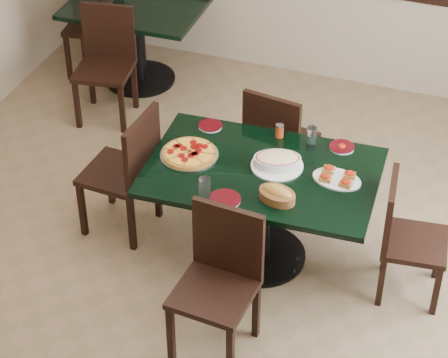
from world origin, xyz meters
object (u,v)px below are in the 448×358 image
(back_chair_near, at_px, (106,57))
(pepperoni_pizza, at_px, (189,153))
(main_table, at_px, (262,192))
(back_table, at_px, (137,28))
(back_chair_left, at_px, (102,19))
(bread_basket, at_px, (277,194))
(chair_right, at_px, (403,233))
(chair_near, at_px, (220,274))
(chair_far, at_px, (277,139))
(chair_left, at_px, (129,167))
(lasagna_casserole, at_px, (277,161))
(bruschetta_platter, at_px, (337,177))

(back_chair_near, xyz_separation_m, pepperoni_pizza, (1.28, -1.34, 0.23))
(main_table, xyz_separation_m, back_table, (-1.76, 1.89, -0.04))
(pepperoni_pizza, bearing_deg, back_chair_left, 129.74)
(bread_basket, bearing_deg, chair_right, 34.40)
(chair_near, bearing_deg, back_chair_left, 132.32)
(chair_far, distance_m, chair_near, 1.47)
(chair_near, distance_m, back_chair_left, 3.43)
(chair_left, bearing_deg, chair_right, 94.55)
(lasagna_casserole, relative_size, bruschetta_platter, 1.03)
(back_table, xyz_separation_m, bread_basket, (1.93, -2.15, 0.27))
(main_table, bearing_deg, back_chair_near, 140.48)
(chair_left, height_order, back_chair_left, chair_left)
(back_table, bearing_deg, back_chair_near, -93.02)
(back_chair_left, height_order, bruschetta_platter, back_chair_left)
(chair_right, xyz_separation_m, lasagna_casserole, (-0.86, 0.06, 0.31))
(back_chair_near, height_order, pepperoni_pizza, back_chair_near)
(chair_far, relative_size, bruschetta_platter, 2.72)
(back_chair_near, height_order, bruschetta_platter, back_chair_near)
(chair_right, relative_size, pepperoni_pizza, 2.25)
(lasagna_casserole, bearing_deg, chair_near, -114.36)
(chair_right, distance_m, bread_basket, 0.86)
(chair_far, relative_size, back_chair_near, 0.98)
(back_table, height_order, lasagna_casserole, lasagna_casserole)
(chair_near, height_order, chair_right, chair_near)
(main_table, relative_size, chair_far, 1.63)
(back_table, distance_m, back_chair_near, 0.56)
(chair_right, relative_size, bruschetta_platter, 2.53)
(back_chair_left, bearing_deg, chair_right, 50.57)
(bread_basket, xyz_separation_m, bruschetta_platter, (0.30, 0.32, -0.02))
(chair_left, xyz_separation_m, bruschetta_platter, (1.43, 0.07, 0.23))
(chair_left, bearing_deg, lasagna_casserole, 98.48)
(chair_near, xyz_separation_m, chair_right, (0.94, 0.80, -0.05))
(chair_far, relative_size, lasagna_casserole, 2.64)
(chair_left, relative_size, bruschetta_platter, 2.82)
(chair_left, height_order, bruschetta_platter, chair_left)
(chair_far, bearing_deg, bread_basket, 115.57)
(main_table, bearing_deg, lasagna_casserole, 38.29)
(lasagna_casserole, height_order, bread_basket, bread_basket)
(back_table, bearing_deg, chair_right, -35.76)
(bruschetta_platter, bearing_deg, pepperoni_pizza, -168.00)
(chair_far, distance_m, chair_left, 1.10)
(back_table, relative_size, lasagna_casserole, 3.30)
(chair_right, height_order, back_chair_left, back_chair_left)
(chair_near, relative_size, chair_right, 1.10)
(chair_right, bearing_deg, chair_left, 84.35)
(back_chair_left, xyz_separation_m, pepperoni_pizza, (1.60, -1.93, 0.22))
(back_chair_near, bearing_deg, chair_right, -34.92)
(main_table, xyz_separation_m, pepperoni_pizza, (-0.50, -0.01, 0.20))
(chair_left, xyz_separation_m, bread_basket, (1.13, -0.24, 0.24))
(lasagna_casserole, bearing_deg, main_table, -158.07)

